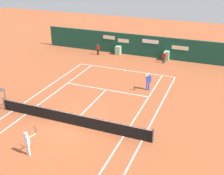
{
  "coord_description": "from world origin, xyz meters",
  "views": [
    {
      "loc": [
        9.3,
        -15.3,
        11.04
      ],
      "look_at": [
        0.97,
        5.43,
        0.8
      ],
      "focal_mm": 45.89,
      "sensor_mm": 36.0,
      "label": 1
    }
  ],
  "objects": [
    {
      "name": "tennis_ball_mid_court",
      "position": [
        1.41,
        7.16,
        0.03
      ],
      "size": [
        0.07,
        0.07,
        0.07
      ],
      "primitive_type": "sphere",
      "color": "#CCE033",
      "rests_on": "ground_plane"
    },
    {
      "name": "player_on_baseline",
      "position": [
        3.54,
        7.76,
        0.98
      ],
      "size": [
        0.49,
        0.84,
        1.85
      ],
      "rotation": [
        0.0,
        0.0,
        3.56
      ],
      "color": "blue",
      "rests_on": "ground_plane"
    },
    {
      "name": "player_near_side",
      "position": [
        -0.71,
        -4.0,
        0.97
      ],
      "size": [
        0.76,
        0.67,
        1.84
      ],
      "rotation": [
        0.0,
        0.0,
        -0.25
      ],
      "color": "white",
      "rests_on": "ground_plane"
    },
    {
      "name": "ball_kid_right_post",
      "position": [
        3.28,
        15.41,
        0.76
      ],
      "size": [
        0.44,
        0.19,
        1.31
      ],
      "rotation": [
        0.0,
        0.0,
        3.07
      ],
      "color": "black",
      "rests_on": "ground_plane"
    },
    {
      "name": "sponsor_back_wall",
      "position": [
        0.02,
        16.97,
        1.25
      ],
      "size": [
        25.0,
        1.02,
        2.58
      ],
      "color": "#144233",
      "rests_on": "ground_plane"
    },
    {
      "name": "ground_plane",
      "position": [
        -0.0,
        0.58,
        0.0
      ],
      "size": [
        80.0,
        80.0,
        0.01
      ],
      "color": "#A8512D"
    },
    {
      "name": "ball_kid_left_post",
      "position": [
        -4.91,
        15.41,
        0.78
      ],
      "size": [
        0.45,
        0.19,
        1.35
      ],
      "rotation": [
        0.0,
        0.0,
        3.16
      ],
      "color": "black",
      "rests_on": "ground_plane"
    },
    {
      "name": "tennis_net",
      "position": [
        0.0,
        0.0,
        0.51
      ],
      "size": [
        12.1,
        0.1,
        1.07
      ],
      "color": "#4C4C51",
      "rests_on": "ground_plane"
    }
  ]
}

